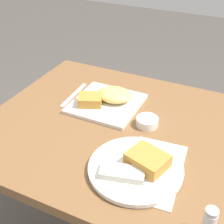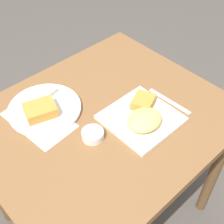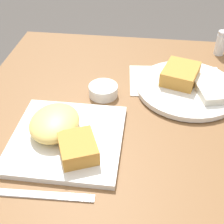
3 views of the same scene
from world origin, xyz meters
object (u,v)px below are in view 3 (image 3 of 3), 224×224
Objects in this scene: sauce_ramekin at (103,90)px; salt_shaker at (220,44)px; butter_knife at (43,195)px; plate_square_near at (64,134)px; plate_oval_far at (187,85)px.

sauce_ramekin is 0.44m from salt_shaker.
salt_shaker reaches higher than butter_knife.
salt_shaker is at bearing 53.99° from butter_knife.
salt_shaker is (-0.46, 0.41, 0.01)m from plate_square_near.
butter_knife is (0.62, -0.41, -0.03)m from salt_shaker.
sauce_ramekin is 0.40× the size of butter_knife.
sauce_ramekin is at bearing 161.56° from plate_square_near.
butter_knife is (0.39, -0.29, -0.02)m from plate_oval_far.
butter_knife is (0.34, -0.07, -0.01)m from sauce_ramekin.
salt_shaker reaches higher than plate_square_near.
plate_oval_far is 0.23m from sauce_ramekin.
plate_oval_far is at bearing 129.66° from plate_square_near.
butter_knife is at bearing -36.61° from plate_oval_far.
sauce_ramekin is 0.98× the size of salt_shaker.
sauce_ramekin is at bearing 76.65° from butter_knife.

